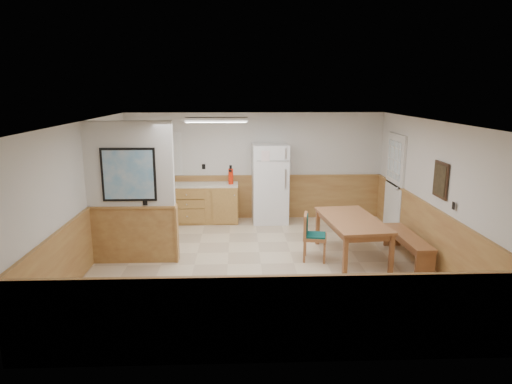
{
  "coord_description": "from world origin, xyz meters",
  "views": [
    {
      "loc": [
        -0.38,
        -7.59,
        3.02
      ],
      "look_at": [
        -0.07,
        0.4,
        1.21
      ],
      "focal_mm": 32.0,
      "sensor_mm": 36.0,
      "label": 1
    }
  ],
  "objects_px": {
    "dining_bench": "(408,241)",
    "fire_extinguisher": "(231,176)",
    "dining_chair": "(310,233)",
    "soap_bottle": "(153,179)",
    "refrigerator": "(270,184)",
    "dining_table": "(352,224)"
  },
  "relations": [
    {
      "from": "refrigerator",
      "to": "dining_bench",
      "type": "bearing_deg",
      "value": -48.81
    },
    {
      "from": "refrigerator",
      "to": "dining_table",
      "type": "bearing_deg",
      "value": -63.25
    },
    {
      "from": "soap_bottle",
      "to": "dining_bench",
      "type": "bearing_deg",
      "value": -26.89
    },
    {
      "from": "dining_table",
      "to": "soap_bottle",
      "type": "xyz_separation_m",
      "value": [
        -3.97,
        2.44,
        0.36
      ]
    },
    {
      "from": "refrigerator",
      "to": "fire_extinguisher",
      "type": "relative_size",
      "value": 4.15
    },
    {
      "from": "soap_bottle",
      "to": "dining_chair",
      "type": "bearing_deg",
      "value": -37.51
    },
    {
      "from": "dining_table",
      "to": "dining_bench",
      "type": "bearing_deg",
      "value": -10.26
    },
    {
      "from": "refrigerator",
      "to": "fire_extinguisher",
      "type": "height_order",
      "value": "refrigerator"
    },
    {
      "from": "dining_chair",
      "to": "soap_bottle",
      "type": "xyz_separation_m",
      "value": [
        -3.22,
        2.47,
        0.52
      ]
    },
    {
      "from": "dining_bench",
      "to": "fire_extinguisher",
      "type": "bearing_deg",
      "value": 140.39
    },
    {
      "from": "dining_table",
      "to": "dining_bench",
      "type": "distance_m",
      "value": 1.07
    },
    {
      "from": "refrigerator",
      "to": "soap_bottle",
      "type": "height_order",
      "value": "refrigerator"
    },
    {
      "from": "dining_bench",
      "to": "dining_chair",
      "type": "height_order",
      "value": "dining_chair"
    },
    {
      "from": "dining_bench",
      "to": "dining_chair",
      "type": "distance_m",
      "value": 1.77
    },
    {
      "from": "dining_bench",
      "to": "fire_extinguisher",
      "type": "height_order",
      "value": "fire_extinguisher"
    },
    {
      "from": "dining_table",
      "to": "fire_extinguisher",
      "type": "bearing_deg",
      "value": 126.88
    },
    {
      "from": "refrigerator",
      "to": "fire_extinguisher",
      "type": "bearing_deg",
      "value": 178.18
    },
    {
      "from": "refrigerator",
      "to": "fire_extinguisher",
      "type": "xyz_separation_m",
      "value": [
        -0.9,
        0.0,
        0.19
      ]
    },
    {
      "from": "dining_table",
      "to": "dining_chair",
      "type": "distance_m",
      "value": 0.77
    },
    {
      "from": "refrigerator",
      "to": "soap_bottle",
      "type": "xyz_separation_m",
      "value": [
        -2.65,
        0.02,
        0.11
      ]
    },
    {
      "from": "dining_bench",
      "to": "fire_extinguisher",
      "type": "xyz_separation_m",
      "value": [
        -3.23,
        2.5,
        0.75
      ]
    },
    {
      "from": "dining_bench",
      "to": "dining_table",
      "type": "bearing_deg",
      "value": 173.47
    }
  ]
}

